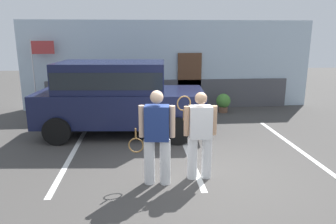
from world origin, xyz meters
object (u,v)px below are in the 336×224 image
object	(u,v)px
tennis_player_man	(157,137)
potted_plant_by_porch	(223,102)
parked_suv	(118,94)
tennis_player_woman	(200,134)
flag_pole	(38,62)

from	to	relation	value
tennis_player_man	potted_plant_by_porch	xyz separation A→B (m)	(2.73, 5.48, -0.56)
parked_suv	potted_plant_by_porch	size ratio (longest dim) A/B	6.94
parked_suv	tennis_player_man	size ratio (longest dim) A/B	2.62
tennis_player_woman	flag_pole	world-z (taller)	flag_pole
potted_plant_by_porch	tennis_player_man	bearing A→B (deg)	-116.47
tennis_player_man	flag_pole	xyz separation A→B (m)	(-3.84, 6.02, 0.89)
parked_suv	tennis_player_man	bearing A→B (deg)	-69.58
tennis_player_woman	flag_pole	distance (m)	7.55
parked_suv	tennis_player_woman	world-z (taller)	parked_suv
tennis_player_man	potted_plant_by_porch	size ratio (longest dim) A/B	2.64
tennis_player_man	tennis_player_woman	world-z (taller)	tennis_player_man
tennis_player_man	tennis_player_woman	bearing A→B (deg)	-161.84
tennis_player_woman	flag_pole	xyz separation A→B (m)	(-4.68, 5.86, 0.92)
parked_suv	flag_pole	distance (m)	4.07
tennis_player_man	flag_pole	size ratio (longest dim) A/B	0.69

